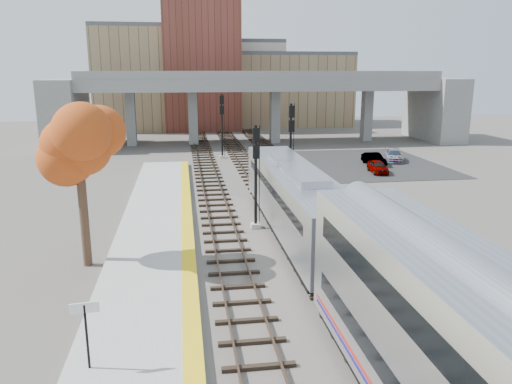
{
  "coord_description": "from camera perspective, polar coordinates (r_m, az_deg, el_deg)",
  "views": [
    {
      "loc": [
        -5.45,
        -21.79,
        9.66
      ],
      "look_at": [
        -1.18,
        7.03,
        2.5
      ],
      "focal_mm": 35.0,
      "sensor_mm": 36.0,
      "label": 1
    }
  ],
  "objects": [
    {
      "name": "ground",
      "position": [
        24.45,
        5.24,
        -9.53
      ],
      "size": [
        160.0,
        160.0,
        0.0
      ],
      "primitive_type": "plane",
      "color": "#47423D",
      "rests_on": "ground"
    },
    {
      "name": "platform",
      "position": [
        23.83,
        -12.23,
        -9.98
      ],
      "size": [
        4.5,
        60.0,
        0.35
      ],
      "primitive_type": "cube",
      "color": "#9E9E99",
      "rests_on": "ground"
    },
    {
      "name": "yellow_strip",
      "position": [
        23.69,
        -7.6,
        -9.45
      ],
      "size": [
        0.7,
        60.0,
        0.01
      ],
      "primitive_type": "cube",
      "color": "yellow",
      "rests_on": "platform"
    },
    {
      "name": "tracks",
      "position": [
        36.17,
        2.05,
        -1.57
      ],
      "size": [
        10.7,
        95.0,
        0.25
      ],
      "color": "black",
      "rests_on": "ground"
    },
    {
      "name": "overpass",
      "position": [
        67.7,
        0.42,
        10.54
      ],
      "size": [
        54.0,
        12.0,
        9.5
      ],
      "color": "slate",
      "rests_on": "ground"
    },
    {
      "name": "buildings_far",
      "position": [
        88.63,
        -4.17,
        12.61
      ],
      "size": [
        43.0,
        21.0,
        20.6
      ],
      "color": "#978058",
      "rests_on": "ground"
    },
    {
      "name": "parking_lot",
      "position": [
        54.31,
        12.73,
        3.24
      ],
      "size": [
        14.0,
        18.0,
        0.04
      ],
      "primitive_type": "cube",
      "color": "black",
      "rests_on": "ground"
    },
    {
      "name": "locomotive",
      "position": [
        29.5,
        4.49,
        -0.73
      ],
      "size": [
        3.02,
        19.05,
        4.1
      ],
      "color": "#A8AAB2",
      "rests_on": "ground"
    },
    {
      "name": "signal_mast_near",
      "position": [
        30.5,
        -0.02,
        1.34
      ],
      "size": [
        0.6,
        0.64,
        6.44
      ],
      "color": "#9E9E99",
      "rests_on": "ground"
    },
    {
      "name": "signal_mast_mid",
      "position": [
        39.74,
        3.98,
        4.91
      ],
      "size": [
        0.6,
        0.64,
        7.11
      ],
      "color": "#9E9E99",
      "rests_on": "ground"
    },
    {
      "name": "signal_mast_far",
      "position": [
        55.7,
        -3.92,
        7.45
      ],
      "size": [
        0.6,
        0.64,
        7.09
      ],
      "color": "#9E9E99",
      "rests_on": "ground"
    },
    {
      "name": "station_sign",
      "position": [
        17.01,
        -18.9,
        -13.85
      ],
      "size": [
        0.9,
        0.16,
        2.27
      ],
      "rotation": [
        0.0,
        0.0,
        0.12
      ],
      "color": "black",
      "rests_on": "platform"
    },
    {
      "name": "tree",
      "position": [
        25.48,
        -19.67,
        4.93
      ],
      "size": [
        3.6,
        3.6,
        8.2
      ],
      "color": "#382619",
      "rests_on": "ground"
    },
    {
      "name": "car_a",
      "position": [
        49.15,
        13.74,
        2.83
      ],
      "size": [
        1.76,
        3.67,
        1.21
      ],
      "primitive_type": "imported",
      "rotation": [
        0.0,
        0.0,
        -0.1
      ],
      "color": "#99999E",
      "rests_on": "parking_lot"
    },
    {
      "name": "car_b",
      "position": [
        53.13,
        13.32,
        3.68
      ],
      "size": [
        1.47,
        3.83,
        1.25
      ],
      "primitive_type": "imported",
      "rotation": [
        0.0,
        0.0,
        0.04
      ],
      "color": "#99999E",
      "rests_on": "parking_lot"
    },
    {
      "name": "car_c",
      "position": [
        55.98,
        15.47,
        4.05
      ],
      "size": [
        2.92,
        4.56,
        1.23
      ],
      "primitive_type": "imported",
      "rotation": [
        0.0,
        0.0,
        -0.3
      ],
      "color": "#99999E",
      "rests_on": "parking_lot"
    }
  ]
}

